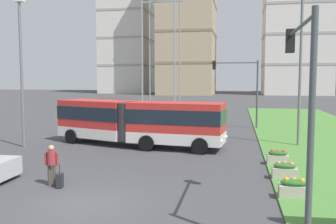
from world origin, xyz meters
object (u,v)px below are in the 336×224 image
(articulated_bus, at_px, (138,121))
(pedestrian_crossing, at_px, (52,162))
(apartment_tower_west, at_px, (129,28))
(streetlight_left, at_px, (21,67))
(flower_planter_2, at_px, (278,157))
(flower_planter_0, at_px, (294,188))
(apartment_tower_centre, at_px, (297,23))
(traffic_light_near_right, at_px, (302,87))
(car_white_van, at_px, (112,119))
(flower_planter_1, at_px, (285,170))
(apartment_tower_westcentre, at_px, (188,20))
(traffic_light_far_right, at_px, (242,82))
(streetlight_median, at_px, (300,65))
(rolling_suitcase, at_px, (60,180))

(articulated_bus, height_order, pedestrian_crossing, articulated_bus)
(apartment_tower_west, bearing_deg, streetlight_left, -77.41)
(apartment_tower_west, bearing_deg, flower_planter_2, -69.13)
(flower_planter_0, xyz_separation_m, apartment_tower_centre, (14.12, 97.47, 19.91))
(traffic_light_near_right, bearing_deg, apartment_tower_centre, 81.82)
(flower_planter_0, distance_m, apartment_tower_centre, 100.48)
(articulated_bus, relative_size, traffic_light_near_right, 1.94)
(car_white_van, xyz_separation_m, flower_planter_2, (13.55, -12.76, -0.33))
(car_white_van, bearing_deg, pedestrian_crossing, -78.48)
(articulated_bus, distance_m, traffic_light_near_right, 15.76)
(flower_planter_2, height_order, traffic_light_near_right, traffic_light_near_right)
(car_white_van, relative_size, traffic_light_near_right, 0.72)
(flower_planter_1, relative_size, apartment_tower_westcentre, 0.03)
(apartment_tower_centre, bearing_deg, flower_planter_1, -98.48)
(traffic_light_far_right, bearing_deg, flower_planter_0, -84.90)
(apartment_tower_westcentre, bearing_deg, flower_planter_1, -79.63)
(pedestrian_crossing, height_order, apartment_tower_west, apartment_tower_west)
(flower_planter_2, distance_m, streetlight_left, 16.87)
(flower_planter_0, height_order, streetlight_left, streetlight_left)
(traffic_light_near_right, distance_m, apartment_tower_westcentre, 100.28)
(articulated_bus, relative_size, streetlight_median, 1.21)
(flower_planter_1, xyz_separation_m, flower_planter_2, (0.00, 2.88, 0.00))
(rolling_suitcase, height_order, flower_planter_2, rolling_suitcase)
(articulated_bus, bearing_deg, flower_planter_0, -47.80)
(articulated_bus, height_order, flower_planter_0, articulated_bus)
(flower_planter_0, bearing_deg, apartment_tower_west, 109.82)
(rolling_suitcase, relative_size, traffic_light_near_right, 0.16)
(rolling_suitcase, height_order, apartment_tower_westcentre, apartment_tower_westcentre)
(pedestrian_crossing, distance_m, traffic_light_far_right, 21.87)
(articulated_bus, height_order, rolling_suitcase, articulated_bus)
(flower_planter_2, bearing_deg, flower_planter_0, -90.00)
(flower_planter_1, xyz_separation_m, traffic_light_far_right, (-1.78, 17.22, 3.82))
(rolling_suitcase, bearing_deg, apartment_tower_westcentre, 94.46)
(car_white_van, height_order, flower_planter_0, car_white_van)
(car_white_van, relative_size, apartment_tower_westcentre, 0.10)
(apartment_tower_westcentre, bearing_deg, pedestrian_crossing, -85.80)
(streetlight_median, bearing_deg, flower_planter_2, -108.09)
(pedestrian_crossing, distance_m, apartment_tower_westcentre, 96.45)
(pedestrian_crossing, bearing_deg, apartment_tower_westcentre, 94.20)
(streetlight_median, height_order, apartment_tower_centre, apartment_tower_centre)
(streetlight_median, distance_m, apartment_tower_centre, 88.13)
(articulated_bus, relative_size, pedestrian_crossing, 6.91)
(flower_planter_0, relative_size, flower_planter_1, 1.00)
(articulated_bus, bearing_deg, traffic_light_near_right, -57.70)
(pedestrian_crossing, xyz_separation_m, flower_planter_2, (9.78, 5.76, -0.58))
(articulated_bus, distance_m, streetlight_median, 11.41)
(flower_planter_0, distance_m, flower_planter_2, 5.66)
(flower_planter_1, bearing_deg, apartment_tower_westcentre, 100.37)
(traffic_light_near_right, xyz_separation_m, apartment_tower_westcentre, (-16.28, 97.46, 17.08))
(flower_planter_1, bearing_deg, traffic_light_far_right, 95.91)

